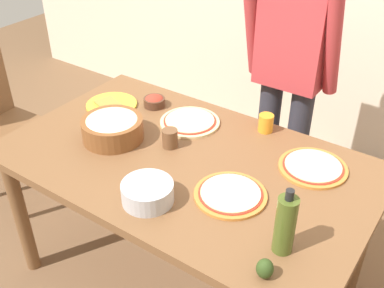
{
  "coord_description": "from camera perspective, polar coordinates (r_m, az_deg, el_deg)",
  "views": [
    {
      "loc": [
        0.95,
        -1.32,
        1.93
      ],
      "look_at": [
        0.0,
        0.05,
        0.81
      ],
      "focal_mm": 43.41,
      "sensor_mm": 36.0,
      "label": 1
    }
  ],
  "objects": [
    {
      "name": "ground",
      "position": [
        2.52,
        -0.67,
        -16.02
      ],
      "size": [
        8.0,
        8.0,
        0.0
      ],
      "primitive_type": "plane",
      "color": "brown"
    },
    {
      "name": "dining_table",
      "position": [
        2.06,
        -0.79,
        -3.9
      ],
      "size": [
        1.6,
        0.96,
        0.76
      ],
      "color": "brown",
      "rests_on": "ground"
    },
    {
      "name": "person_cook",
      "position": [
        2.45,
        12.02,
        9.21
      ],
      "size": [
        0.49,
        0.25,
        1.62
      ],
      "color": "#2D2D38",
      "rests_on": "ground"
    },
    {
      "name": "pizza_raw_on_board",
      "position": [
        2.25,
        -0.27,
        2.78
      ],
      "size": [
        0.29,
        0.29,
        0.02
      ],
      "color": "beige",
      "rests_on": "dining_table"
    },
    {
      "name": "pizza_cooked_on_tray",
      "position": [
        2.01,
        14.64,
        -2.75
      ],
      "size": [
        0.29,
        0.29,
        0.02
      ],
      "color": "#C67A33",
      "rests_on": "dining_table"
    },
    {
      "name": "pizza_second_cooked",
      "position": [
        1.81,
        4.75,
        -6.17
      ],
      "size": [
        0.29,
        0.29,
        0.02
      ],
      "color": "#C67A33",
      "rests_on": "dining_table"
    },
    {
      "name": "plate_with_slice",
      "position": [
        2.43,
        -9.91,
        4.8
      ],
      "size": [
        0.26,
        0.26,
        0.02
      ],
      "color": "gold",
      "rests_on": "dining_table"
    },
    {
      "name": "popcorn_bowl",
      "position": [
        2.14,
        -9.76,
        2.09
      ],
      "size": [
        0.28,
        0.28,
        0.11
      ],
      "color": "brown",
      "rests_on": "dining_table"
    },
    {
      "name": "mixing_bowl_steel",
      "position": [
        1.77,
        -5.48,
        -5.95
      ],
      "size": [
        0.2,
        0.2,
        0.08
      ],
      "color": "#B7B7BC",
      "rests_on": "dining_table"
    },
    {
      "name": "small_sauce_bowl",
      "position": [
        2.4,
        -4.65,
        5.28
      ],
      "size": [
        0.11,
        0.11,
        0.06
      ],
      "color": "#4C2D1E",
      "rests_on": "dining_table"
    },
    {
      "name": "olive_oil_bottle",
      "position": [
        1.56,
        11.38,
        -9.66
      ],
      "size": [
        0.07,
        0.07,
        0.26
      ],
      "color": "#47561E",
      "rests_on": "dining_table"
    },
    {
      "name": "cup_orange",
      "position": [
        2.2,
        9.06,
        2.56
      ],
      "size": [
        0.07,
        0.07,
        0.08
      ],
      "primitive_type": "cylinder",
      "color": "orange",
      "rests_on": "dining_table"
    },
    {
      "name": "cup_small_brown",
      "position": [
        2.06,
        -2.72,
        0.71
      ],
      "size": [
        0.07,
        0.07,
        0.08
      ],
      "primitive_type": "cylinder",
      "color": "brown",
      "rests_on": "dining_table"
    },
    {
      "name": "avocado",
      "position": [
        1.52,
        8.94,
        -14.88
      ],
      "size": [
        0.06,
        0.06,
        0.07
      ],
      "primitive_type": "ellipsoid",
      "color": "#2D4219",
      "rests_on": "dining_table"
    }
  ]
}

